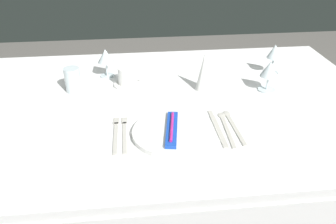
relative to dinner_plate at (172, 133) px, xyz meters
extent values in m
cube|color=white|center=(-0.02, 0.24, -0.03)|extent=(1.80, 1.10, 0.04)
cube|color=white|center=(-0.02, 0.79, -0.14)|extent=(1.80, 0.01, 0.18)
cylinder|color=brown|center=(-0.82, 0.69, -0.40)|extent=(0.07, 0.07, 0.70)
cylinder|color=brown|center=(0.78, 0.69, -0.40)|extent=(0.07, 0.07, 0.70)
cylinder|color=white|center=(0.00, 0.00, 0.00)|extent=(0.27, 0.27, 0.02)
cube|color=blue|center=(0.00, 0.00, 0.02)|extent=(0.07, 0.21, 0.01)
cylinder|color=#CC268C|center=(0.00, 0.00, 0.03)|extent=(0.04, 0.17, 0.01)
cube|color=beige|center=(-0.16, 0.00, -0.01)|extent=(0.02, 0.18, 0.00)
cube|color=beige|center=(-0.16, 0.10, -0.01)|extent=(0.02, 0.04, 0.00)
cube|color=beige|center=(-0.19, 0.00, -0.01)|extent=(0.02, 0.19, 0.00)
cube|color=beige|center=(-0.19, 0.10, -0.01)|extent=(0.02, 0.04, 0.00)
cube|color=beige|center=(0.17, 0.00, -0.01)|extent=(0.02, 0.20, 0.00)
cube|color=beige|center=(0.16, 0.11, -0.01)|extent=(0.02, 0.06, 0.00)
cube|color=beige|center=(0.20, -0.01, -0.01)|extent=(0.02, 0.19, 0.00)
ellipsoid|color=beige|center=(0.20, 0.10, -0.01)|extent=(0.03, 0.04, 0.01)
cube|color=beige|center=(0.23, 0.00, -0.01)|extent=(0.02, 0.19, 0.00)
ellipsoid|color=beige|center=(0.22, 0.11, -0.01)|extent=(0.03, 0.04, 0.01)
cylinder|color=white|center=(-0.15, 0.40, 0.00)|extent=(0.13, 0.13, 0.01)
cylinder|color=white|center=(-0.15, 0.40, 0.04)|extent=(0.08, 0.08, 0.07)
torus|color=white|center=(-0.10, 0.40, 0.04)|extent=(0.05, 0.01, 0.05)
cylinder|color=silver|center=(-0.24, 0.50, -0.01)|extent=(0.07, 0.07, 0.01)
cylinder|color=silver|center=(-0.24, 0.50, 0.03)|extent=(0.01, 0.01, 0.06)
cone|color=silver|center=(-0.24, 0.50, 0.09)|extent=(0.07, 0.07, 0.06)
cylinder|color=silver|center=(0.52, 0.45, -0.01)|extent=(0.06, 0.06, 0.01)
cylinder|color=silver|center=(0.52, 0.45, 0.03)|extent=(0.01, 0.01, 0.07)
cone|color=silver|center=(0.52, 0.45, 0.10)|extent=(0.07, 0.07, 0.06)
cylinder|color=silver|center=(0.44, 0.29, -0.01)|extent=(0.07, 0.07, 0.01)
cylinder|color=silver|center=(0.44, 0.29, 0.03)|extent=(0.01, 0.01, 0.06)
cone|color=silver|center=(0.44, 0.29, 0.09)|extent=(0.07, 0.07, 0.06)
cylinder|color=silver|center=(-0.37, 0.37, 0.04)|extent=(0.07, 0.07, 0.10)
cylinder|color=#C68C1E|center=(-0.37, 0.37, 0.03)|extent=(0.06, 0.06, 0.06)
cone|color=white|center=(0.17, 0.32, 0.07)|extent=(0.07, 0.07, 0.17)
camera|label=1|loc=(-0.12, -0.95, 0.66)|focal=36.35mm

